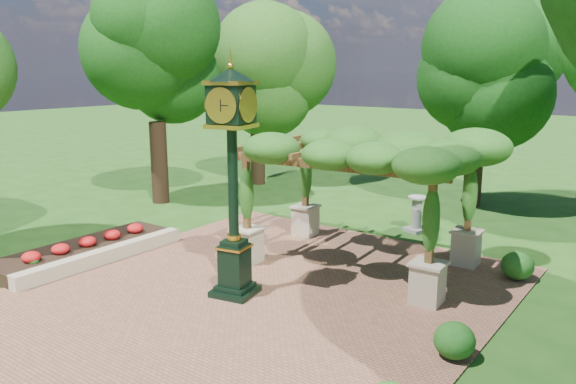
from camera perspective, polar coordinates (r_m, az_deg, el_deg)
The scene contains 12 objects.
ground at distance 12.22m, azimuth -7.14°, elevation -12.19°, with size 120.00×120.00×0.00m, color #1E4714.
brick_plaza at distance 12.89m, azimuth -4.04°, elevation -10.68°, with size 10.00×12.00×0.04m, color brown.
border_wall at distance 15.75m, azimuth -18.19°, elevation -6.24°, with size 0.35×5.00×0.40m, color #C6B793.
flower_bed at distance 16.47m, azimuth -20.02°, elevation -5.63°, with size 1.50×5.00×0.36m, color red.
pedestal_clock at distance 12.23m, azimuth -5.67°, elevation 3.00°, with size 1.19×1.19×5.16m.
pergola at distance 14.36m, azimuth 7.18°, elevation 3.82°, with size 5.90×3.91×3.59m.
sundial at distance 18.25m, azimuth 12.93°, elevation -2.40°, with size 0.81×0.81×1.14m.
shrub_mid at distance 10.68m, azimuth 16.56°, elevation -14.26°, with size 0.73×0.73×0.66m, color #1B4D15.
shrub_back at distance 14.84m, azimuth 22.29°, elevation -6.93°, with size 0.78×0.78×0.70m, color #235B1A.
tree_west_near at distance 21.74m, azimuth -13.46°, elevation 13.29°, with size 4.34×4.34×8.04m.
tree_west_far at distance 24.83m, azimuth -3.17°, elevation 11.32°, with size 4.30×4.30×6.69m.
tree_north at distance 21.78m, azimuth 19.00°, elevation 11.82°, with size 4.13×4.13×7.42m.
Camera 1 is at (7.74, -7.98, 5.07)m, focal length 35.00 mm.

